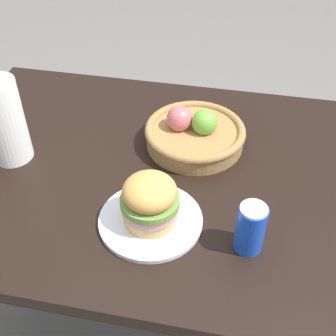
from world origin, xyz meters
TOP-DOWN VIEW (x-y plane):
  - ground_plane at (0.00, 0.00)m, footprint 8.00×8.00m
  - dining_table at (0.00, 0.00)m, footprint 1.40×0.90m
  - plate at (-0.03, -0.19)m, footprint 0.25×0.25m
  - sandwich at (-0.03, -0.19)m, footprint 0.14×0.14m
  - soda_can at (0.21, -0.22)m, footprint 0.07×0.07m
  - fruit_basket at (0.03, 0.13)m, footprint 0.29×0.29m
  - paper_towel_roll at (-0.46, -0.03)m, footprint 0.11×0.11m

SIDE VIEW (x-z plane):
  - ground_plane at x=0.00m, z-range 0.00..0.00m
  - dining_table at x=0.00m, z-range 0.27..1.02m
  - plate at x=-0.03m, z-range 0.75..0.76m
  - fruit_basket at x=0.03m, z-range 0.73..0.85m
  - soda_can at x=0.21m, z-range 0.75..0.88m
  - sandwich at x=-0.03m, z-range 0.76..0.89m
  - paper_towel_roll at x=-0.46m, z-range 0.75..0.99m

